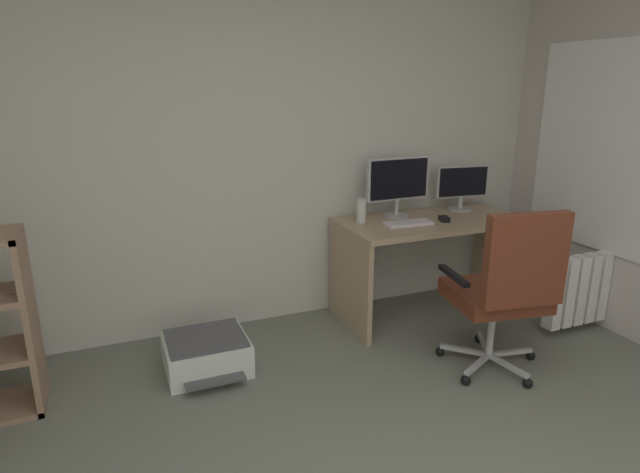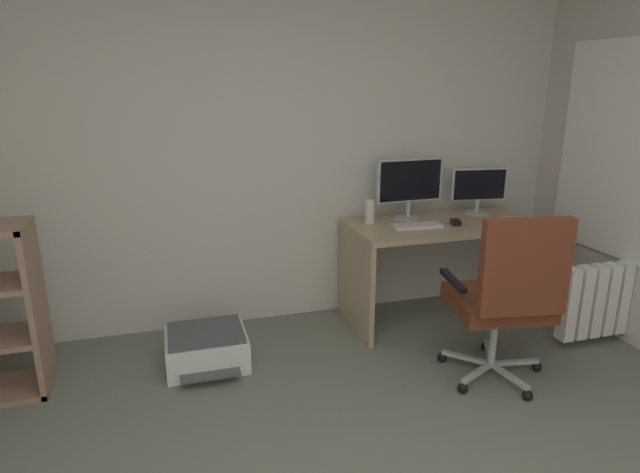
{
  "view_description": "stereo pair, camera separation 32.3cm",
  "coord_description": "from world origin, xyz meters",
  "views": [
    {
      "loc": [
        -0.85,
        -0.92,
        1.72
      ],
      "look_at": [
        0.34,
        1.96,
        0.8
      ],
      "focal_mm": 29.87,
      "sensor_mm": 36.0,
      "label": 1
    },
    {
      "loc": [
        -0.54,
        -1.02,
        1.72
      ],
      "look_at": [
        0.34,
        1.96,
        0.8
      ],
      "focal_mm": 29.87,
      "sensor_mm": 36.0,
      "label": 2
    }
  ],
  "objects": [
    {
      "name": "desk",
      "position": [
        1.35,
        2.26,
        0.54
      ],
      "size": [
        1.36,
        0.66,
        0.74
      ],
      "color": "tan",
      "rests_on": "ground"
    },
    {
      "name": "printer",
      "position": [
        -0.38,
        2.05,
        0.11
      ],
      "size": [
        0.49,
        0.51,
        0.23
      ],
      "color": "white",
      "rests_on": "ground"
    },
    {
      "name": "computer_mouse",
      "position": [
        1.4,
        2.18,
        0.76
      ],
      "size": [
        0.09,
        0.11,
        0.03
      ],
      "primitive_type": "cube",
      "rotation": [
        0.0,
        0.0,
        -0.28
      ],
      "color": "black",
      "rests_on": "desk"
    },
    {
      "name": "monitor_secondary",
      "position": [
        1.72,
        2.43,
        0.94
      ],
      "size": [
        0.43,
        0.18,
        0.34
      ],
      "color": "#B2B5B7",
      "rests_on": "desk"
    },
    {
      "name": "wall_back",
      "position": [
        0.0,
        2.67,
        1.28
      ],
      "size": [
        4.79,
        0.1,
        2.56
      ],
      "primitive_type": "cube",
      "color": "beige",
      "rests_on": "ground"
    },
    {
      "name": "desktop_speaker",
      "position": [
        0.83,
        2.38,
        0.83
      ],
      "size": [
        0.07,
        0.07,
        0.17
      ],
      "primitive_type": "cylinder",
      "color": "silver",
      "rests_on": "desk"
    },
    {
      "name": "office_chair",
      "position": [
        1.24,
        1.34,
        0.57
      ],
      "size": [
        0.65,
        0.64,
        1.05
      ],
      "color": "#B7BABC",
      "rests_on": "ground"
    },
    {
      "name": "keyboard",
      "position": [
        1.1,
        2.19,
        0.75
      ],
      "size": [
        0.35,
        0.15,
        0.02
      ],
      "primitive_type": "cube",
      "rotation": [
        0.0,
        0.0,
        -0.06
      ],
      "color": "silver",
      "rests_on": "desk"
    },
    {
      "name": "monitor_main",
      "position": [
        1.15,
        2.43,
        1.01
      ],
      "size": [
        0.51,
        0.18,
        0.44
      ],
      "color": "#B2B5B7",
      "rests_on": "desk"
    },
    {
      "name": "radiator",
      "position": [
        2.29,
        1.6,
        0.31
      ],
      "size": [
        0.82,
        0.1,
        0.5
      ],
      "color": "white",
      "rests_on": "ground"
    }
  ]
}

